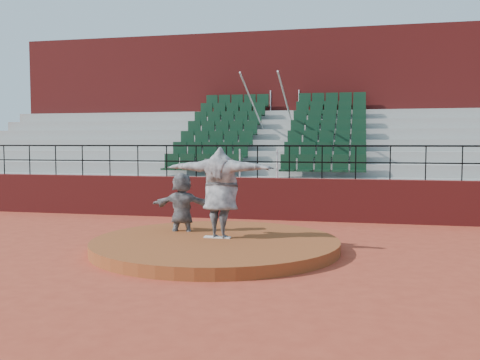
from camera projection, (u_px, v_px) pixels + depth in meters
name	position (u px, v px, depth m)	size (l,w,h in m)	color
ground	(216.00, 250.00, 11.93)	(90.00, 90.00, 0.00)	#A93B26
pitchers_mound	(216.00, 245.00, 11.92)	(5.50, 5.50, 0.25)	brown
pitching_rubber	(217.00, 237.00, 12.05)	(0.60, 0.15, 0.03)	white
boundary_wall	(257.00, 198.00, 16.75)	(24.00, 0.30, 1.30)	maroon
wall_railing	(257.00, 154.00, 16.65)	(24.04, 0.05, 1.03)	black
seating_deck	(275.00, 168.00, 20.25)	(24.00, 5.97, 4.63)	#999994
press_box_facade	(289.00, 117.00, 23.94)	(24.00, 3.00, 7.10)	maroon
pitcher	(220.00, 192.00, 12.04)	(2.52, 0.69, 2.05)	black
fielder	(182.00, 207.00, 12.96)	(1.56, 0.50, 1.68)	black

